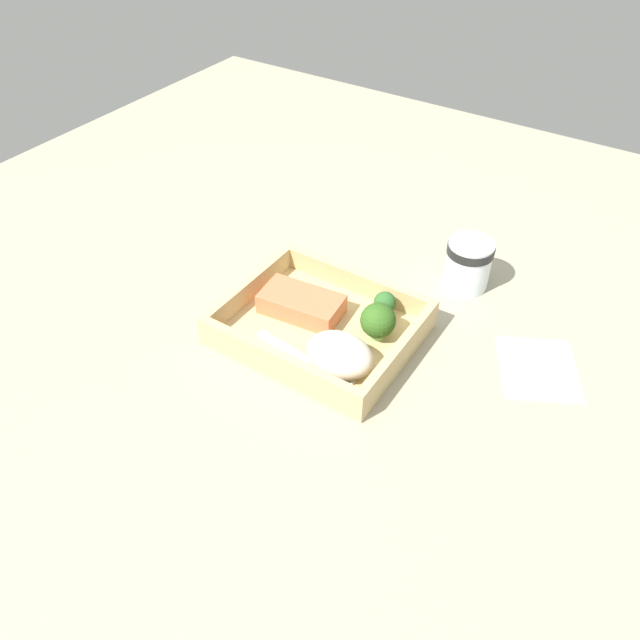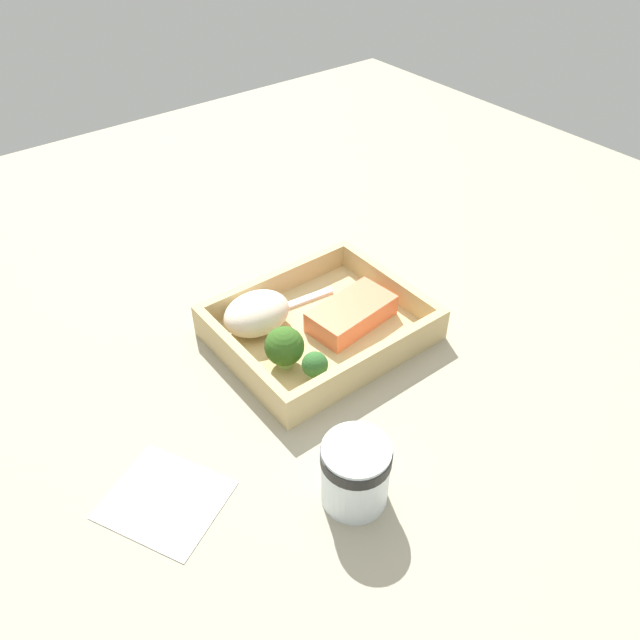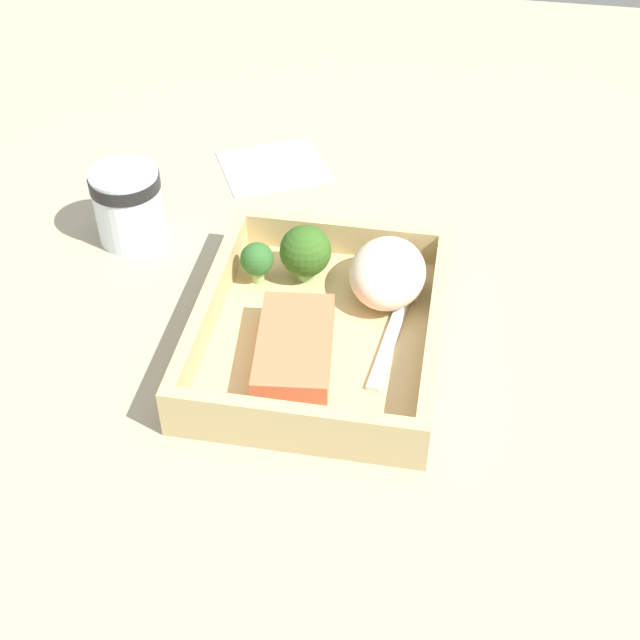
# 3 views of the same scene
# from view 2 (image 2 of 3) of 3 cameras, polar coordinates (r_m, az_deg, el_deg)

# --- Properties ---
(ground_plane) EXTENTS (1.60, 1.60, 0.02)m
(ground_plane) POSITION_cam_2_polar(r_m,az_deg,el_deg) (0.82, 0.00, -1.99)
(ground_plane) COLOR #9F977F
(takeout_tray) EXTENTS (0.25, 0.21, 0.01)m
(takeout_tray) POSITION_cam_2_polar(r_m,az_deg,el_deg) (0.81, 0.00, -1.14)
(takeout_tray) COLOR tan
(takeout_tray) RESTS_ON ground_plane
(tray_rim) EXTENTS (0.25, 0.21, 0.03)m
(tray_rim) POSITION_cam_2_polar(r_m,az_deg,el_deg) (0.79, 0.00, 0.09)
(tray_rim) COLOR tan
(tray_rim) RESTS_ON takeout_tray
(salmon_fillet) EXTENTS (0.12, 0.07, 0.03)m
(salmon_fillet) POSITION_cam_2_polar(r_m,az_deg,el_deg) (0.80, 2.89, 0.59)
(salmon_fillet) COLOR #ED7249
(salmon_fillet) RESTS_ON takeout_tray
(mashed_potatoes) EXTENTS (0.09, 0.07, 0.05)m
(mashed_potatoes) POSITION_cam_2_polar(r_m,az_deg,el_deg) (0.79, -5.80, 0.61)
(mashed_potatoes) COLOR beige
(mashed_potatoes) RESTS_ON takeout_tray
(broccoli_floret_1) EXTENTS (0.05, 0.05, 0.05)m
(broccoli_floret_1) POSITION_cam_2_polar(r_m,az_deg,el_deg) (0.73, -3.28, -2.46)
(broccoli_floret_1) COLOR #7FAC64
(broccoli_floret_1) RESTS_ON takeout_tray
(broccoli_floret_2) EXTENTS (0.03, 0.03, 0.04)m
(broccoli_floret_2) POSITION_cam_2_polar(r_m,az_deg,el_deg) (0.72, -0.47, -4.17)
(broccoli_floret_2) COLOR #8CA967
(broccoli_floret_2) RESTS_ON takeout_tray
(fork) EXTENTS (0.16, 0.03, 0.00)m
(fork) POSITION_cam_2_polar(r_m,az_deg,el_deg) (0.83, -4.01, 0.94)
(fork) COLOR silver
(fork) RESTS_ON takeout_tray
(paper_cup) EXTENTS (0.07, 0.07, 0.08)m
(paper_cup) POSITION_cam_2_polar(r_m,az_deg,el_deg) (0.62, 3.25, -13.58)
(paper_cup) COLOR white
(paper_cup) RESTS_ON ground_plane
(receipt_slip) EXTENTS (0.14, 0.14, 0.00)m
(receipt_slip) POSITION_cam_2_polar(r_m,az_deg,el_deg) (0.66, -13.99, -15.65)
(receipt_slip) COLOR white
(receipt_slip) RESTS_ON ground_plane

